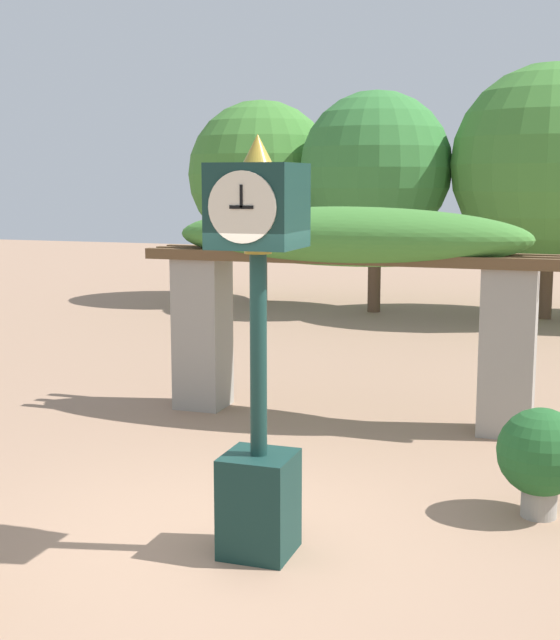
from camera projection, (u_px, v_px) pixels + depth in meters
The scene contains 5 objects.
ground_plane at pixel (223, 539), 7.18m from camera, with size 60.00×60.00×0.00m, color #9E7A60.
pedestal_clock at pixel (258, 346), 6.68m from camera, with size 0.62×0.67×3.20m.
pergola at pixel (348, 265), 10.51m from camera, with size 4.96×1.20×2.56m.
potted_plant_near_left at pixel (541, 455), 7.59m from camera, with size 0.76×0.76×0.95m.
tree_line at pixel (491, 167), 18.66m from camera, with size 12.91×4.39×5.21m.
Camera 1 is at (2.65, -6.30, 2.88)m, focal length 50.00 mm.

